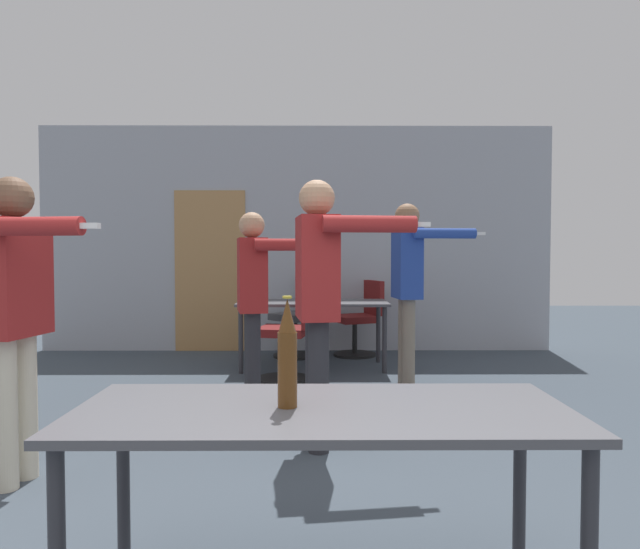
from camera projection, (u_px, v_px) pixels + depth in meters
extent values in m
cube|color=#A3A8B2|center=(296.00, 239.00, 7.32)|extent=(6.52, 0.10, 2.87)
cube|color=#AD7F4C|center=(210.00, 271.00, 7.27)|extent=(0.90, 0.02, 2.05)
cube|color=#4C4C51|center=(323.00, 411.00, 1.95)|extent=(1.69, 0.69, 0.03)
cylinder|color=#2D2D33|center=(123.00, 482.00, 2.25)|extent=(0.05, 0.05, 0.70)
cylinder|color=#2D2D33|center=(520.00, 481.00, 2.26)|extent=(0.05, 0.05, 0.70)
cube|color=#4C4C51|center=(313.00, 303.00, 6.21)|extent=(1.62, 0.72, 0.03)
cylinder|color=#2D2D33|center=(241.00, 340.00, 5.92)|extent=(0.05, 0.05, 0.70)
cylinder|color=#2D2D33|center=(385.00, 340.00, 5.93)|extent=(0.05, 0.05, 0.70)
cylinder|color=#2D2D33|center=(248.00, 332.00, 6.52)|extent=(0.05, 0.05, 0.70)
cylinder|color=#2D2D33|center=(378.00, 332.00, 6.53)|extent=(0.05, 0.05, 0.70)
cylinder|color=#28282D|center=(252.00, 356.00, 4.81)|extent=(0.12, 0.12, 0.77)
cylinder|color=#28282D|center=(253.00, 359.00, 4.65)|extent=(0.12, 0.12, 0.77)
cube|color=maroon|center=(252.00, 275.00, 4.70)|extent=(0.30, 0.44, 0.61)
sphere|color=tan|center=(252.00, 225.00, 4.69)|extent=(0.21, 0.21, 0.21)
cylinder|color=maroon|center=(250.00, 276.00, 4.95)|extent=(0.10, 0.10, 0.52)
cylinder|color=maroon|center=(288.00, 245.00, 4.50)|extent=(0.53, 0.19, 0.10)
cube|color=white|center=(324.00, 245.00, 4.56)|extent=(0.12, 0.06, 0.03)
cylinder|color=beige|center=(26.00, 406.00, 3.17)|extent=(0.12, 0.12, 0.80)
cylinder|color=beige|center=(6.00, 414.00, 3.00)|extent=(0.12, 0.12, 0.80)
cube|color=maroon|center=(13.00, 277.00, 3.06)|extent=(0.28, 0.42, 0.63)
sphere|color=brown|center=(12.00, 197.00, 3.04)|extent=(0.22, 0.22, 0.22)
cylinder|color=maroon|center=(42.00, 278.00, 3.30)|extent=(0.09, 0.09, 0.55)
cylinder|color=maroon|center=(30.00, 226.00, 2.77)|extent=(0.56, 0.18, 0.09)
cube|color=white|center=(87.00, 226.00, 2.72)|extent=(0.12, 0.05, 0.03)
cylinder|color=slate|center=(404.00, 341.00, 5.42)|extent=(0.12, 0.12, 0.83)
cylinder|color=slate|center=(409.00, 344.00, 5.26)|extent=(0.12, 0.12, 0.83)
cube|color=#23429E|center=(407.00, 263.00, 5.31)|extent=(0.25, 0.40, 0.65)
sphere|color=#936B4C|center=(407.00, 216.00, 5.30)|extent=(0.23, 0.23, 0.23)
cylinder|color=#23429E|center=(401.00, 264.00, 5.55)|extent=(0.09, 0.09, 0.57)
cylinder|color=#23429E|center=(445.00, 233.00, 5.10)|extent=(0.57, 0.15, 0.09)
cube|color=white|center=(478.00, 234.00, 5.13)|extent=(0.12, 0.05, 0.03)
cylinder|color=#28282D|center=(315.00, 380.00, 3.75)|extent=(0.13, 0.13, 0.83)
cylinder|color=#28282D|center=(319.00, 386.00, 3.57)|extent=(0.13, 0.13, 0.83)
cube|color=maroon|center=(317.00, 268.00, 3.63)|extent=(0.29, 0.45, 0.66)
sphere|color=tan|center=(317.00, 198.00, 3.62)|extent=(0.23, 0.23, 0.23)
cylinder|color=maroon|center=(312.00, 269.00, 3.90)|extent=(0.10, 0.10, 0.57)
cylinder|color=maroon|center=(370.00, 224.00, 3.40)|extent=(0.58, 0.17, 0.10)
cube|color=white|center=(420.00, 224.00, 3.44)|extent=(0.12, 0.05, 0.03)
cylinder|color=black|center=(283.00, 379.00, 5.61)|extent=(0.52, 0.52, 0.03)
cylinder|color=black|center=(283.00, 356.00, 5.60)|extent=(0.06, 0.06, 0.42)
cube|color=maroon|center=(283.00, 331.00, 5.59)|extent=(0.54, 0.54, 0.08)
cube|color=maroon|center=(309.00, 306.00, 5.53)|extent=(0.14, 0.44, 0.42)
cylinder|color=black|center=(355.00, 354.00, 6.96)|extent=(0.52, 0.52, 0.03)
cylinder|color=black|center=(355.00, 338.00, 6.95)|extent=(0.06, 0.06, 0.38)
cube|color=maroon|center=(355.00, 319.00, 6.94)|extent=(0.60, 0.60, 0.08)
cube|color=maroon|center=(374.00, 298.00, 7.03)|extent=(0.22, 0.43, 0.42)
cylinder|color=black|center=(295.00, 355.00, 6.89)|extent=(0.52, 0.52, 0.03)
cylinder|color=black|center=(295.00, 337.00, 6.88)|extent=(0.06, 0.06, 0.42)
cube|color=#4C4C51|center=(295.00, 317.00, 6.87)|extent=(0.65, 0.65, 0.08)
cube|color=#4C4C51|center=(310.00, 295.00, 7.05)|extent=(0.36, 0.34, 0.42)
cylinder|color=#563314|center=(287.00, 370.00, 1.94)|extent=(0.07, 0.07, 0.26)
cone|color=#563314|center=(287.00, 315.00, 1.94)|extent=(0.06, 0.06, 0.12)
cylinder|color=gold|center=(287.00, 297.00, 1.94)|extent=(0.03, 0.03, 0.01)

